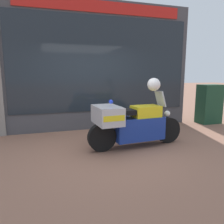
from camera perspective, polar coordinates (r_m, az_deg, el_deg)
name	(u,v)px	position (r m, az deg, el deg)	size (l,w,h in m)	color
ground_plane	(105,148)	(4.93, -1.72, -9.50)	(60.00, 60.00, 0.00)	#8E604C
shop_building	(72,66)	(6.53, -10.40, 11.72)	(6.47, 0.55, 3.71)	#424247
window_display	(101,112)	(6.82, -3.02, -0.09)	(5.06, 0.30, 1.89)	slate
paramedic_motorcycle	(130,123)	(4.87, 4.82, -2.85)	(2.29, 0.83, 1.26)	black
utility_cabinet	(209,104)	(8.00, 24.03, 1.93)	(0.72, 0.51, 1.29)	#193D28
white_helmet	(154,84)	(5.03, 10.86, 7.08)	(0.29, 0.29, 0.29)	white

